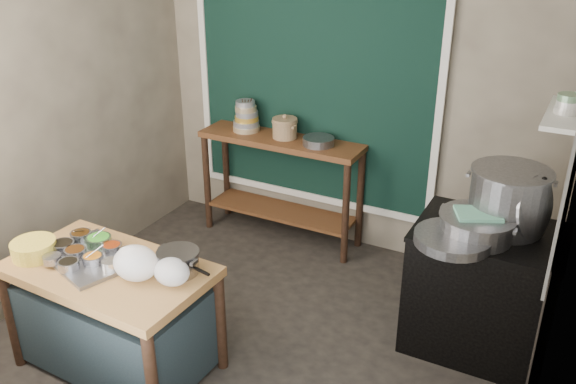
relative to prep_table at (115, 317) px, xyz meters
The scene contains 29 objects.
floor 1.06m from the prep_table, 49.09° to the left, with size 3.50×3.00×0.02m, color #2E2923.
back_wall 2.57m from the prep_table, 73.95° to the left, with size 3.50×0.02×2.80m, color gray.
left_wall 1.69m from the prep_table, 145.95° to the left, with size 0.02×3.00×2.80m, color gray.
right_wall 2.72m from the prep_table, 17.29° to the left, with size 0.02×3.00×2.80m, color gray.
curtain_panel 2.44m from the prep_table, 82.30° to the left, with size 2.10×0.02×1.90m, color black.
curtain_frame 2.43m from the prep_table, 82.27° to the left, with size 2.22×0.03×2.02m, color beige, non-canonical shape.
soot_patch 2.79m from the prep_table, 30.36° to the left, with size 0.01×1.30×1.30m, color black.
wall_shelf 3.04m from the prep_table, 35.06° to the left, with size 0.22×0.70×0.03m, color beige.
prep_table is the anchor object (origin of this frame).
back_counter 2.03m from the prep_table, 87.18° to the left, with size 1.45×0.40×0.95m, color #523017.
stove_block 2.39m from the prep_table, 33.02° to the left, with size 0.90×0.68×0.85m, color black.
stove_top 2.44m from the prep_table, 33.02° to the left, with size 0.92×0.69×0.03m, color black.
condiment_tray 0.42m from the prep_table, behind, with size 0.58×0.42×0.03m, color gray.
condiment_bowls 0.47m from the prep_table, behind, with size 0.54×0.43×0.06m.
yellow_basin 0.66m from the prep_table, 166.54° to the right, with size 0.27×0.27×0.10m, color gold.
saucepan 0.63m from the prep_table, 19.95° to the left, with size 0.26×0.26×0.14m, color gray, non-canonical shape.
plastic_bag_a 0.54m from the prep_table, ahead, with size 0.28×0.23×0.21m, color white.
plastic_bag_b 0.65m from the prep_table, ahead, with size 0.22×0.18×0.16m, color white.
bowl_stack 2.19m from the prep_table, 97.19° to the left, with size 0.24×0.24×0.27m.
utensil_cup 2.15m from the prep_table, 96.98° to the left, with size 0.15×0.15×0.09m, color gray.
ceramic_crock 2.15m from the prep_table, 86.45° to the left, with size 0.22×0.22×0.15m, color olive, non-canonical shape.
wide_bowl 2.16m from the prep_table, 77.25° to the left, with size 0.26×0.26×0.07m, color gray.
stock_pot 2.58m from the prep_table, 33.84° to the left, with size 0.51×0.51×0.39m, color gray, non-canonical shape.
pot_lid 2.69m from the prep_table, 30.85° to the left, with size 0.41×0.41×0.02m, color gray.
steamer 2.32m from the prep_table, 31.10° to the left, with size 0.47×0.47×0.15m, color gray, non-canonical shape.
green_cloth 2.35m from the prep_table, 31.10° to the left, with size 0.26×0.20×0.02m, color #5CA388.
shallow_pan 2.16m from the prep_table, 29.25° to the left, with size 0.47×0.47×0.06m, color gray.
shelf_bowl_stack 3.05m from the prep_table, 34.37° to the left, with size 0.15×0.15×0.12m.
shelf_bowl_green 3.19m from the prep_table, 38.76° to the left, with size 0.15×0.15×0.05m, color gray.
Camera 1 is at (1.79, -3.04, 2.71)m, focal length 38.00 mm.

